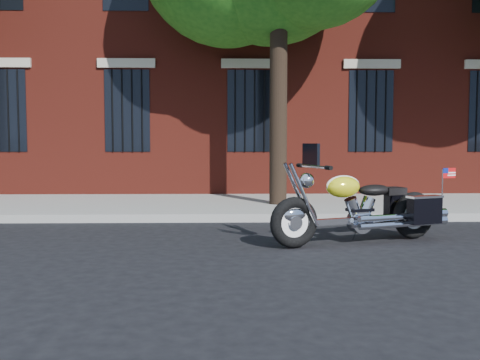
{
  "coord_description": "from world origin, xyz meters",
  "views": [
    {
      "loc": [
        -0.55,
        -8.15,
        1.42
      ],
      "look_at": [
        -0.34,
        0.8,
        0.8
      ],
      "focal_mm": 40.0,
      "sensor_mm": 36.0,
      "label": 1
    }
  ],
  "objects": [
    {
      "name": "building",
      "position": [
        0.0,
        10.06,
        6.0
      ],
      "size": [
        26.0,
        10.08,
        12.0
      ],
      "color": "maroon",
      "rests_on": "ground"
    },
    {
      "name": "ground",
      "position": [
        0.0,
        0.0,
        0.0
      ],
      "size": [
        120.0,
        120.0,
        0.0
      ],
      "primitive_type": "plane",
      "color": "black",
      "rests_on": "ground"
    },
    {
      "name": "curb",
      "position": [
        0.0,
        1.38,
        0.07
      ],
      "size": [
        40.0,
        0.16,
        0.15
      ],
      "primitive_type": "cube",
      "color": "gray",
      "rests_on": "ground"
    },
    {
      "name": "sidewalk",
      "position": [
        0.0,
        3.26,
        0.07
      ],
      "size": [
        40.0,
        3.6,
        0.15
      ],
      "primitive_type": "cube",
      "color": "gray",
      "rests_on": "ground"
    },
    {
      "name": "motorcycle",
      "position": [
        1.4,
        -0.68,
        0.48
      ],
      "size": [
        2.76,
        1.36,
        1.41
      ],
      "rotation": [
        0.0,
        0.0,
        0.35
      ],
      "color": "black",
      "rests_on": "ground"
    }
  ]
}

